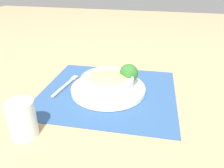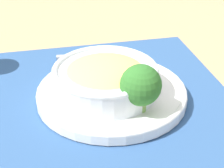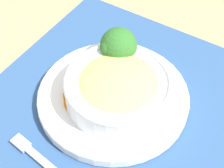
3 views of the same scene
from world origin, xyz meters
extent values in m
plane|color=tan|center=(0.00, 0.00, 0.00)|extent=(4.00, 4.00, 0.00)
cube|color=#2D5184|center=(0.00, 0.00, 0.00)|extent=(0.51, 0.48, 0.00)
cylinder|color=white|center=(0.00, 0.00, 0.01)|extent=(0.27, 0.27, 0.02)
torus|color=white|center=(0.00, 0.00, 0.02)|extent=(0.27, 0.27, 0.01)
cylinder|color=silver|center=(0.00, -0.01, 0.04)|extent=(0.19, 0.19, 0.04)
torus|color=silver|center=(0.00, -0.01, 0.06)|extent=(0.19, 0.19, 0.01)
ellipsoid|color=#EAC66B|center=(0.00, -0.01, 0.05)|extent=(0.15, 0.15, 0.05)
cylinder|color=#759E51|center=(0.07, 0.04, 0.03)|extent=(0.02, 0.02, 0.02)
sphere|color=#2D6B28|center=(0.07, 0.04, 0.07)|extent=(0.07, 0.07, 0.07)
sphere|color=#2D6B28|center=(0.05, 0.05, 0.07)|extent=(0.03, 0.03, 0.03)
sphere|color=#2D6B28|center=(0.09, 0.03, 0.07)|extent=(0.03, 0.03, 0.03)
cylinder|color=orange|center=(-0.03, 0.06, 0.02)|extent=(0.05, 0.05, 0.01)
cylinder|color=orange|center=(-0.04, 0.05, 0.02)|extent=(0.05, 0.05, 0.01)
cylinder|color=orange|center=(-0.05, 0.04, 0.02)|extent=(0.05, 0.05, 0.01)
cube|color=#B7B7BC|center=(-0.17, 0.07, 0.01)|extent=(0.02, 0.03, 0.01)
camera|label=1|loc=(0.19, -0.69, 0.40)|focal=35.00mm
camera|label=2|loc=(0.57, -0.09, 0.38)|focal=60.00mm
camera|label=3|loc=(-0.35, -0.25, 0.54)|focal=60.00mm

